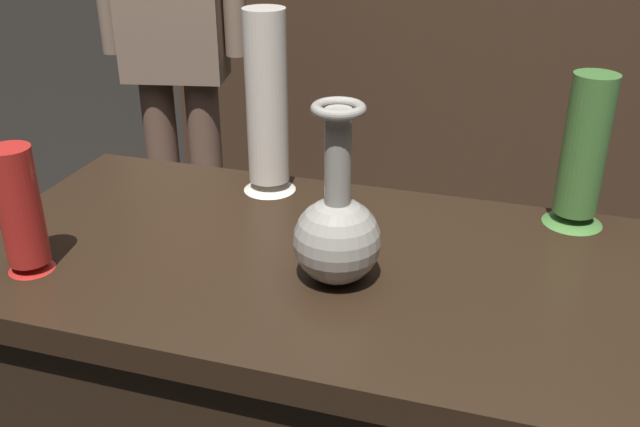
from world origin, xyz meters
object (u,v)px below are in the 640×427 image
at_px(vase_left_accent, 583,157).
at_px(vase_right_accent, 267,107).
at_px(vase_centerpiece, 337,230).
at_px(visitor_near_left, 173,31).
at_px(vase_tall_behind, 21,212).

height_order(vase_left_accent, vase_right_accent, vase_right_accent).
distance_m(vase_left_accent, vase_right_accent, 0.61).
distance_m(vase_centerpiece, visitor_near_left, 1.36).
xyz_separation_m(vase_tall_behind, visitor_near_left, (-0.34, 1.19, 0.03)).
xyz_separation_m(vase_centerpiece, vase_tall_behind, (-0.50, -0.12, 0.02)).
height_order(vase_tall_behind, vase_right_accent, vase_right_accent).
bearing_deg(vase_centerpiece, vase_tall_behind, -166.54).
relative_size(vase_tall_behind, vase_right_accent, 0.59).
relative_size(vase_left_accent, visitor_near_left, 0.18).
xyz_separation_m(vase_centerpiece, vase_left_accent, (0.37, 0.33, 0.04)).
distance_m(vase_tall_behind, visitor_near_left, 1.24).
height_order(vase_centerpiece, vase_tall_behind, vase_centerpiece).
height_order(vase_left_accent, visitor_near_left, visitor_near_left).
distance_m(vase_right_accent, visitor_near_left, 0.98).
bearing_deg(vase_left_accent, vase_right_accent, -177.77).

